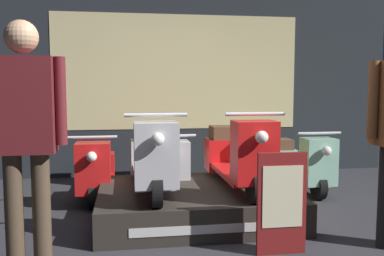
% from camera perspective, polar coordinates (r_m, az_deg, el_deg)
% --- Properties ---
extents(ground_plane, '(30.00, 30.00, 0.00)m').
position_cam_1_polar(ground_plane, '(3.59, 4.52, -16.25)').
color(ground_plane, '#2D2D33').
extents(shop_wall_back, '(6.66, 0.09, 3.20)m').
position_cam_1_polar(shop_wall_back, '(6.50, -1.97, 7.87)').
color(shop_wall_back, '#23282D').
rests_on(shop_wall_back, ground_plane).
extents(display_platform, '(1.92, 1.55, 0.31)m').
position_cam_1_polar(display_platform, '(4.41, 0.36, -9.97)').
color(display_platform, '#2D2823').
rests_on(display_platform, ground_plane).
extents(scooter_display_left, '(0.53, 1.66, 0.80)m').
position_cam_1_polar(scooter_display_left, '(4.26, -5.38, -3.99)').
color(scooter_display_left, black).
rests_on(scooter_display_left, display_platform).
extents(scooter_display_right, '(0.53, 1.66, 0.80)m').
position_cam_1_polar(scooter_display_right, '(4.39, 5.95, -3.70)').
color(scooter_display_right, black).
rests_on(scooter_display_right, display_platform).
extents(scooter_backrow_0, '(0.53, 1.66, 0.80)m').
position_cam_1_polar(scooter_backrow_0, '(5.41, -12.54, -5.36)').
color(scooter_backrow_0, black).
rests_on(scooter_backrow_0, ground_plane).
extents(scooter_backrow_1, '(0.53, 1.66, 0.80)m').
position_cam_1_polar(scooter_backrow_1, '(5.42, -3.32, -5.21)').
color(scooter_backrow_1, black).
rests_on(scooter_backrow_1, ground_plane).
extents(scooter_backrow_2, '(0.53, 1.66, 0.80)m').
position_cam_1_polar(scooter_backrow_2, '(5.57, 5.63, -4.94)').
color(scooter_backrow_2, black).
rests_on(scooter_backrow_2, ground_plane).
extents(scooter_backrow_3, '(0.53, 1.66, 0.80)m').
position_cam_1_polar(scooter_backrow_3, '(5.85, 13.91, -4.58)').
color(scooter_backrow_3, black).
rests_on(scooter_backrow_3, ground_plane).
extents(person_left_browsing, '(0.58, 0.24, 1.79)m').
position_cam_1_polar(person_left_browsing, '(3.25, -21.42, 0.44)').
color(person_left_browsing, '#473828').
rests_on(person_left_browsing, ground_plane).
extents(price_sign_board, '(0.40, 0.04, 0.82)m').
position_cam_1_polar(price_sign_board, '(3.50, 11.86, -9.78)').
color(price_sign_board, maroon).
rests_on(price_sign_board, ground_plane).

